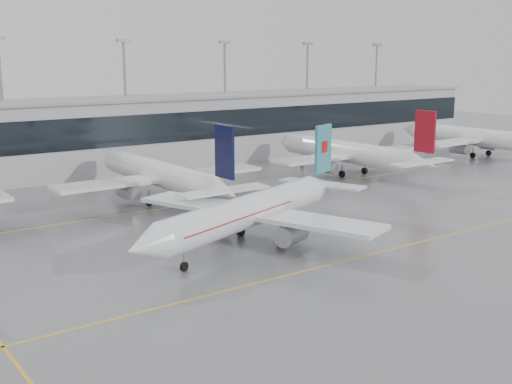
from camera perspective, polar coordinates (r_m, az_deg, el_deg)
ground at (r=61.50m, az=6.64°, el=-6.42°), size 320.00×320.00×0.00m
taxi_line_main at (r=61.50m, az=6.64°, el=-6.42°), size 120.00×0.25×0.01m
taxi_line_north at (r=85.12m, az=-7.16°, el=-1.28°), size 120.00×0.25×0.01m
terminal at (r=112.82m, az=-15.19°, el=4.71°), size 180.00×15.00×12.00m
terminal_glass at (r=105.67m, az=-13.75°, el=5.15°), size 180.00×0.20×5.00m
terminal_roof at (r=112.26m, az=-15.36°, el=7.85°), size 182.00×16.00×0.40m
light_masts at (r=117.82m, az=-16.45°, el=8.51°), size 156.40×1.00×22.60m
air_canada_jet at (r=67.32m, az=-0.17°, el=-1.60°), size 34.96×28.37×11.21m
parked_jet_c at (r=87.56m, az=-8.40°, el=1.53°), size 29.64×36.96×11.72m
parked_jet_d at (r=108.09m, az=8.26°, el=3.48°), size 29.64×36.96×11.72m
parked_jet_e at (r=134.73m, az=19.03°, el=4.59°), size 29.64×36.96×11.72m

